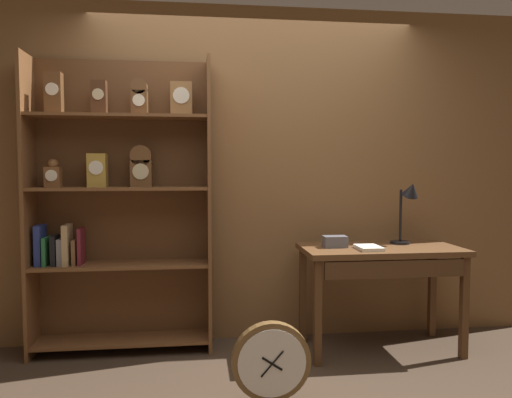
{
  "coord_description": "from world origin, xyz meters",
  "views": [
    {
      "loc": [
        -0.44,
        -2.52,
        1.34
      ],
      "look_at": [
        -0.05,
        0.66,
        1.14
      ],
      "focal_mm": 33.51,
      "sensor_mm": 36.0,
      "label": 1
    }
  ],
  "objects_px": {
    "desk_lamp": "(408,202)",
    "toolbox_small": "(335,242)",
    "workbench": "(382,262)",
    "open_repair_manual": "(369,248)",
    "round_clock_large": "(271,364)",
    "bookshelf": "(118,201)"
  },
  "relations": [
    {
      "from": "workbench",
      "to": "desk_lamp",
      "type": "relative_size",
      "value": 2.38
    },
    {
      "from": "workbench",
      "to": "bookshelf",
      "type": "bearing_deg",
      "value": 172.44
    },
    {
      "from": "bookshelf",
      "to": "round_clock_large",
      "type": "bearing_deg",
      "value": -45.1
    },
    {
      "from": "bookshelf",
      "to": "open_repair_manual",
      "type": "distance_m",
      "value": 1.85
    },
    {
      "from": "toolbox_small",
      "to": "round_clock_large",
      "type": "height_order",
      "value": "toolbox_small"
    },
    {
      "from": "bookshelf",
      "to": "workbench",
      "type": "height_order",
      "value": "bookshelf"
    },
    {
      "from": "toolbox_small",
      "to": "open_repair_manual",
      "type": "xyz_separation_m",
      "value": [
        0.21,
        -0.13,
        -0.03
      ]
    },
    {
      "from": "desk_lamp",
      "to": "bookshelf",
      "type": "bearing_deg",
      "value": 176.3
    },
    {
      "from": "round_clock_large",
      "to": "toolbox_small",
      "type": "bearing_deg",
      "value": 53.02
    },
    {
      "from": "toolbox_small",
      "to": "open_repair_manual",
      "type": "height_order",
      "value": "toolbox_small"
    },
    {
      "from": "workbench",
      "to": "open_repair_manual",
      "type": "bearing_deg",
      "value": -148.99
    },
    {
      "from": "workbench",
      "to": "open_repair_manual",
      "type": "xyz_separation_m",
      "value": [
        -0.13,
        -0.08,
        0.12
      ]
    },
    {
      "from": "desk_lamp",
      "to": "round_clock_large",
      "type": "relative_size",
      "value": 1.0
    },
    {
      "from": "toolbox_small",
      "to": "round_clock_large",
      "type": "relative_size",
      "value": 0.35
    },
    {
      "from": "desk_lamp",
      "to": "open_repair_manual",
      "type": "bearing_deg",
      "value": -153.08
    },
    {
      "from": "bookshelf",
      "to": "round_clock_large",
      "type": "relative_size",
      "value": 4.4
    },
    {
      "from": "toolbox_small",
      "to": "desk_lamp",
      "type": "bearing_deg",
      "value": 6.19
    },
    {
      "from": "workbench",
      "to": "round_clock_large",
      "type": "distance_m",
      "value": 1.26
    },
    {
      "from": "workbench",
      "to": "open_repair_manual",
      "type": "relative_size",
      "value": 5.27
    },
    {
      "from": "desk_lamp",
      "to": "toolbox_small",
      "type": "height_order",
      "value": "desk_lamp"
    },
    {
      "from": "bookshelf",
      "to": "toolbox_small",
      "type": "distance_m",
      "value": 1.62
    },
    {
      "from": "workbench",
      "to": "desk_lamp",
      "type": "distance_m",
      "value": 0.5
    }
  ]
}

